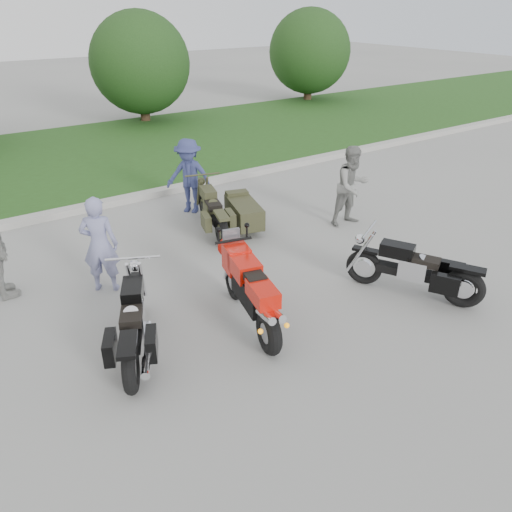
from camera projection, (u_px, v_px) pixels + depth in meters
ground at (264, 330)px, 7.22m from camera, size 80.00×80.00×0.00m
curb at (115, 202)px, 11.58m from camera, size 60.00×0.30×0.15m
grass_strip at (65, 160)px, 14.63m from camera, size 60.00×8.00×0.14m
tree_mid_right at (140, 63)px, 18.12m from camera, size 3.60×3.60×4.00m
tree_far_right at (310, 52)px, 22.14m from camera, size 3.60×3.60×4.00m
sportbike_red at (251, 290)px, 7.08m from camera, size 0.71×2.08×1.00m
cruiser_left at (134, 327)px, 6.54m from camera, size 1.08×2.06×0.85m
cruiser_right at (419, 272)px, 7.86m from camera, size 1.16×1.99×0.84m
cruiser_sidecar at (231, 213)px, 10.15m from camera, size 1.39×2.10×0.83m
person_stripe at (100, 245)px, 7.87m from camera, size 0.70×0.64×1.61m
person_grey at (352, 186)px, 10.27m from camera, size 0.85×0.69×1.67m
person_denim at (189, 176)px, 10.87m from camera, size 1.14×1.21×1.64m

